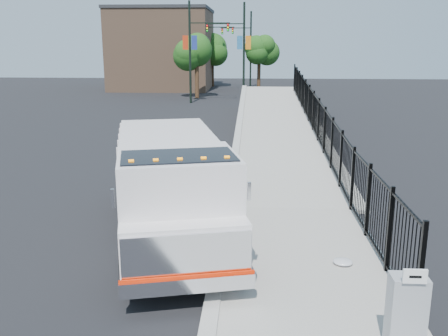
{
  "coord_description": "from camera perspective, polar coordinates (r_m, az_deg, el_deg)",
  "views": [
    {
      "loc": [
        0.71,
        -9.85,
        4.79
      ],
      "look_at": [
        0.01,
        2.0,
        1.8
      ],
      "focal_mm": 40.0,
      "sensor_mm": 36.0,
      "label": 1
    }
  ],
  "objects": [
    {
      "name": "ground",
      "position": [
        10.98,
        -0.67,
        -11.73
      ],
      "size": [
        120.0,
        120.0,
        0.0
      ],
      "primitive_type": "plane",
      "color": "black",
      "rests_on": "ground"
    },
    {
      "name": "sidewalk",
      "position": [
        9.25,
        10.93,
        -16.9
      ],
      "size": [
        3.55,
        12.0,
        0.12
      ],
      "primitive_type": "cube",
      "color": "#9E998E",
      "rests_on": "ground"
    },
    {
      "name": "curb",
      "position": [
        9.18,
        -1.59,
        -16.71
      ],
      "size": [
        0.3,
        12.0,
        0.16
      ],
      "primitive_type": "cube",
      "color": "#ADAAA3",
      "rests_on": "ground"
    },
    {
      "name": "ramp",
      "position": [
        26.33,
        6.44,
        3.56
      ],
      "size": [
        3.95,
        24.06,
        3.19
      ],
      "primitive_type": "cube",
      "rotation": [
        0.06,
        0.0,
        0.0
      ],
      "color": "#9E998E",
      "rests_on": "ground"
    },
    {
      "name": "iron_fence",
      "position": [
        22.38,
        10.67,
        3.88
      ],
      "size": [
        0.1,
        28.0,
        1.8
      ],
      "primitive_type": "cube",
      "color": "black",
      "rests_on": "ground"
    },
    {
      "name": "truck",
      "position": [
        12.33,
        -6.06,
        -1.46
      ],
      "size": [
        4.21,
        8.1,
        2.65
      ],
      "rotation": [
        0.0,
        0.0,
        0.24
      ],
      "color": "black",
      "rests_on": "ground"
    },
    {
      "name": "worker",
      "position": [
        10.26,
        1.61,
        -6.96
      ],
      "size": [
        0.54,
        0.76,
        1.95
      ],
      "primitive_type": "imported",
      "rotation": [
        0.0,
        0.0,
        1.68
      ],
      "color": "maroon",
      "rests_on": "sidewalk"
    },
    {
      "name": "utility_cabinet",
      "position": [
        8.46,
        20.09,
        -15.36
      ],
      "size": [
        0.55,
        0.4,
        1.25
      ],
      "primitive_type": "cube",
      "color": "gray",
      "rests_on": "sidewalk"
    },
    {
      "name": "arrow_sign",
      "position": [
        7.94,
        20.99,
        -11.48
      ],
      "size": [
        0.35,
        0.04,
        0.22
      ],
      "primitive_type": "cube",
      "color": "white",
      "rests_on": "utility_cabinet"
    },
    {
      "name": "debris",
      "position": [
        11.31,
        13.42,
        -10.37
      ],
      "size": [
        0.43,
        0.43,
        0.11
      ],
      "primitive_type": "ellipsoid",
      "color": "silver",
      "rests_on": "sidewalk"
    },
    {
      "name": "light_pole_0",
      "position": [
        40.98,
        -3.48,
        13.51
      ],
      "size": [
        3.77,
        0.22,
        8.0
      ],
      "color": "black",
      "rests_on": "ground"
    },
    {
      "name": "light_pole_1",
      "position": [
        42.51,
        1.87,
        13.55
      ],
      "size": [
        3.78,
        0.22,
        8.0
      ],
      "color": "black",
      "rests_on": "ground"
    },
    {
      "name": "light_pole_2",
      "position": [
        51.87,
        -2.11,
        13.65
      ],
      "size": [
        3.77,
        0.22,
        8.0
      ],
      "color": "black",
      "rests_on": "ground"
    },
    {
      "name": "light_pole_3",
      "position": [
        54.61,
        2.74,
        13.67
      ],
      "size": [
        3.78,
        0.22,
        8.0
      ],
      "color": "black",
      "rests_on": "ground"
    },
    {
      "name": "tree_0",
      "position": [
        44.61,
        -3.15,
        13.04
      ],
      "size": [
        2.93,
        2.93,
        5.46
      ],
      "color": "#382314",
      "rests_on": "ground"
    },
    {
      "name": "tree_1",
      "position": [
        51.01,
        4.04,
        13.12
      ],
      "size": [
        2.34,
        2.34,
        5.17
      ],
      "color": "#382314",
      "rests_on": "ground"
    },
    {
      "name": "tree_2",
      "position": [
        56.82,
        -1.34,
        13.3
      ],
      "size": [
        3.26,
        3.26,
        5.63
      ],
      "color": "#382314",
      "rests_on": "ground"
    },
    {
      "name": "building",
      "position": [
        54.73,
        -7.0,
        13.2
      ],
      "size": [
        10.0,
        10.0,
        8.0
      ],
      "primitive_type": "cube",
      "color": "#8C664C",
      "rests_on": "ground"
    }
  ]
}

